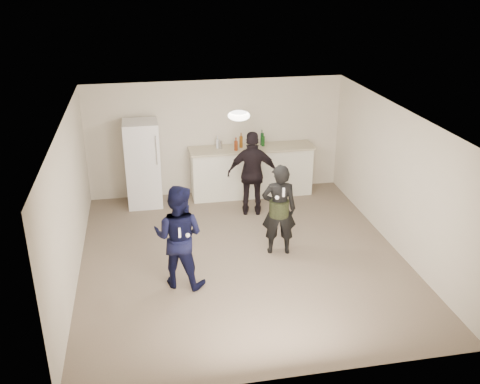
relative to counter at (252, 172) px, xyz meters
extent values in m
plane|color=#6B5B4C|center=(-0.72, -2.67, -0.53)|extent=(6.00, 6.00, 0.00)
plane|color=silver|center=(-0.72, -2.67, 1.98)|extent=(6.00, 6.00, 0.00)
plane|color=beige|center=(-0.72, 0.33, 0.72)|extent=(6.00, 0.00, 6.00)
plane|color=beige|center=(-0.72, -5.67, 0.72)|extent=(6.00, 0.00, 6.00)
plane|color=beige|center=(-3.47, -2.67, 0.72)|extent=(0.00, 6.00, 6.00)
plane|color=beige|center=(2.03, -2.67, 0.72)|extent=(0.00, 6.00, 6.00)
cube|color=silver|center=(0.00, 0.00, 0.00)|extent=(2.60, 0.56, 1.05)
cube|color=#C0B894|center=(0.00, 0.00, 0.55)|extent=(2.68, 0.64, 0.04)
cube|color=white|center=(-2.31, -0.07, 0.38)|extent=(0.70, 0.70, 1.80)
cylinder|color=silver|center=(-2.03, -0.44, 0.78)|extent=(0.02, 0.02, 0.60)
ellipsoid|color=white|center=(-0.72, -2.37, 1.93)|extent=(0.36, 0.36, 0.16)
cylinder|color=#AFAFB4|center=(-0.67, 0.06, 0.65)|extent=(0.08, 0.08, 0.17)
imported|color=#0E113D|center=(-1.84, -3.29, 0.32)|extent=(1.00, 0.91, 1.68)
imported|color=black|center=(-0.07, -2.60, 0.30)|extent=(0.66, 0.49, 1.64)
cylinder|color=#2A3719|center=(-0.07, -2.60, 0.32)|extent=(0.34, 0.34, 0.28)
imported|color=black|center=(-0.18, -0.95, 0.34)|extent=(1.08, 0.62, 1.73)
cube|color=white|center=(-1.84, -3.57, 0.53)|extent=(0.04, 0.04, 0.15)
sphere|color=white|center=(-1.72, -3.54, 0.45)|extent=(0.07, 0.07, 0.07)
cube|color=white|center=(-0.07, -2.85, 0.72)|extent=(0.04, 0.04, 0.15)
sphere|color=white|center=(-0.17, -2.82, 0.62)|extent=(0.07, 0.07, 0.07)
cylinder|color=silver|center=(-0.73, 0.10, 0.66)|extent=(0.07, 0.07, 0.19)
cylinder|color=#123F1D|center=(0.25, 0.14, 0.69)|extent=(0.06, 0.06, 0.26)
cylinder|color=#164F18|center=(0.26, 0.05, 0.67)|extent=(0.07, 0.07, 0.21)
cylinder|color=brown|center=(-0.23, 0.05, 0.69)|extent=(0.07, 0.07, 0.24)
cylinder|color=maroon|center=(-0.37, -0.12, 0.67)|extent=(0.08, 0.08, 0.20)
camera|label=1|loc=(-2.26, -10.63, 4.18)|focal=40.00mm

